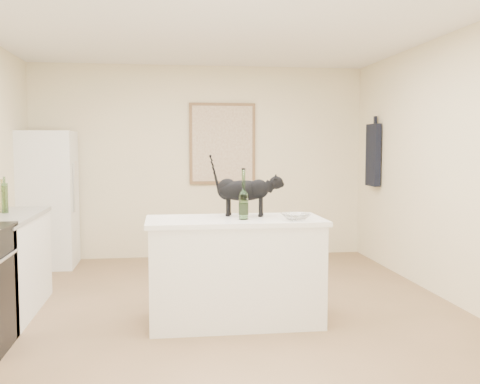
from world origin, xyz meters
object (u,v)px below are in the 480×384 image
Objects in this scene: fridge at (47,199)px; black_cat at (243,193)px; glass_bowl at (296,217)px; wine_bottle at (244,197)px.

fridge is 3.23m from black_cat.
black_cat reaches higher than glass_bowl.
black_cat is at bearing -48.18° from fridge.
wine_bottle is 1.64× the size of glass_bowl.
black_cat is 1.52× the size of wine_bottle.
fridge is 4.51× the size of wine_bottle.
glass_bowl is (0.39, -0.33, -0.17)m from black_cat.
fridge is at bearing 132.91° from glass_bowl.
fridge reaches higher than black_cat.
black_cat reaches higher than wine_bottle.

